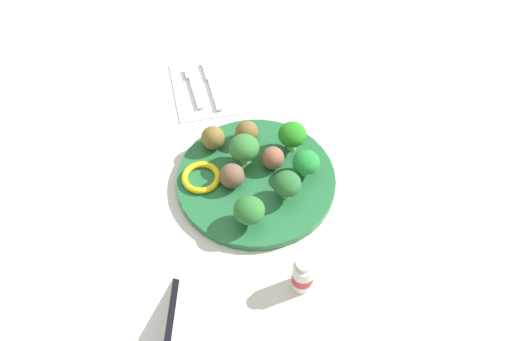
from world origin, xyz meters
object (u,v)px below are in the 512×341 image
at_px(meatball_back_left, 247,132).
at_px(meatball_back_right, 232,176).
at_px(broccoli_floret_front_right, 244,148).
at_px(knife, 212,83).
at_px(plate, 256,180).
at_px(meatball_front_left, 273,158).
at_px(broccoli_floret_mid_right, 306,163).
at_px(meatball_center, 213,138).
at_px(fork, 194,85).
at_px(pepper_ring_back_right, 201,177).
at_px(napkin, 204,88).
at_px(broccoli_floret_mid_left, 287,184).
at_px(broccoli_floret_center, 249,210).
at_px(broccoli_floret_far_rim, 292,135).
at_px(yogurt_bottle, 303,275).

relative_size(meatball_back_left, meatball_back_right, 0.97).
xyz_separation_m(broccoli_floret_front_right, knife, (0.22, 0.00, -0.05)).
xyz_separation_m(plate, meatball_front_left, (0.02, -0.04, 0.03)).
relative_size(plate, broccoli_floret_mid_right, 5.65).
distance_m(broccoli_floret_front_right, meatball_center, 0.07).
relative_size(broccoli_floret_mid_right, fork, 0.41).
xyz_separation_m(meatball_front_left, pepper_ring_back_right, (0.01, 0.13, -0.01)).
relative_size(napkin, knife, 1.17).
bearing_deg(plate, pepper_ring_back_right, 74.49).
relative_size(broccoli_floret_mid_left, knife, 0.37).
relative_size(plate, broccoli_floret_mid_left, 5.22).
distance_m(broccoli_floret_center, broccoli_floret_far_rim, 0.18).
bearing_deg(napkin, broccoli_floret_center, 178.30).
height_order(meatball_back_left, fork, meatball_back_left).
distance_m(meatball_back_right, fork, 0.27).
bearing_deg(broccoli_floret_center, pepper_ring_back_right, 25.98).
relative_size(meatball_back_right, napkin, 0.26).
distance_m(broccoli_floret_mid_right, broccoli_floret_mid_left, 0.06).
bearing_deg(broccoli_floret_mid_left, broccoli_floret_mid_right, -53.24).
xyz_separation_m(broccoli_floret_mid_right, knife, (0.28, 0.10, -0.04)).
bearing_deg(fork, meatball_front_left, -161.87).
distance_m(broccoli_floret_front_right, knife, 0.23).
bearing_deg(yogurt_bottle, plate, 1.92).
height_order(meatball_back_right, yogurt_bottle, yogurt_bottle).
height_order(broccoli_floret_center, napkin, broccoli_floret_center).
distance_m(broccoli_floret_center, knife, 0.35).
height_order(fork, knife, same).
bearing_deg(napkin, knife, -73.34).
relative_size(broccoli_floret_center, meatball_back_left, 1.26).
distance_m(broccoli_floret_far_rim, fork, 0.26).
distance_m(meatball_back_left, fork, 0.19).
xyz_separation_m(meatball_front_left, fork, (0.25, 0.08, -0.03)).
distance_m(broccoli_floret_mid_left, broccoli_floret_far_rim, 0.11).
xyz_separation_m(broccoli_floret_center, napkin, (0.34, -0.01, -0.05)).
height_order(broccoli_floret_far_rim, knife, broccoli_floret_far_rim).
relative_size(broccoli_floret_far_rim, meatball_center, 1.33).
height_order(broccoli_floret_center, meatball_center, broccoli_floret_center).
distance_m(plate, yogurt_bottle, 0.21).
distance_m(broccoli_floret_mid_right, pepper_ring_back_right, 0.18).
xyz_separation_m(meatball_back_left, yogurt_bottle, (-0.30, 0.00, -0.01)).
xyz_separation_m(broccoli_floret_mid_left, napkin, (0.31, 0.07, -0.05)).
xyz_separation_m(broccoli_floret_mid_left, pepper_ring_back_right, (0.08, 0.13, -0.03)).
bearing_deg(yogurt_bottle, fork, 6.29).
relative_size(broccoli_floret_front_right, meatball_front_left, 1.46).
bearing_deg(broccoli_floret_front_right, plate, -167.63).
bearing_deg(broccoli_floret_center, plate, -24.56).
height_order(broccoli_floret_mid_right, meatball_back_left, broccoli_floret_mid_right).
relative_size(broccoli_floret_mid_left, meatball_center, 1.24).
xyz_separation_m(meatball_back_left, napkin, (0.17, 0.04, -0.03)).
distance_m(broccoli_floret_mid_left, broccoli_floret_front_right, 0.10).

